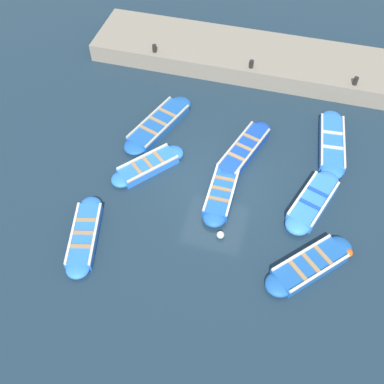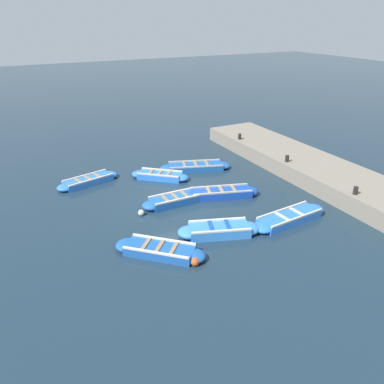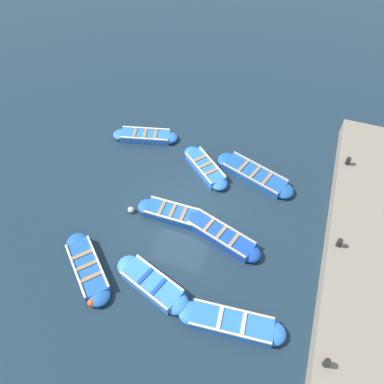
# 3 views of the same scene
# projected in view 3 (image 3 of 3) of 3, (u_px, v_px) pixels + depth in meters

# --- Properties ---
(ground_plane) EXTENTS (120.00, 120.00, 0.00)m
(ground_plane) POSITION_uv_depth(u_px,v_px,m) (181.00, 214.00, 16.16)
(ground_plane) COLOR #1C303F
(boat_mid_row) EXTENTS (3.18, 0.91, 0.42)m
(boat_mid_row) POSITION_uv_depth(u_px,v_px,m) (173.00, 214.00, 15.96)
(boat_mid_row) COLOR #1E59AD
(boat_mid_row) RESTS_ON ground
(boat_tucked) EXTENTS (4.09, 2.22, 0.37)m
(boat_tucked) POSITION_uv_depth(u_px,v_px,m) (254.00, 175.00, 17.38)
(boat_tucked) COLOR #1E59AD
(boat_tucked) RESTS_ON ground
(boat_end_of_row) EXTENTS (2.90, 2.62, 0.39)m
(boat_end_of_row) POSITION_uv_depth(u_px,v_px,m) (205.00, 167.00, 17.65)
(boat_end_of_row) COLOR blue
(boat_end_of_row) RESTS_ON ground
(boat_drifting) EXTENTS (3.12, 3.00, 0.39)m
(boat_drifting) POSITION_uv_depth(u_px,v_px,m) (88.00, 268.00, 14.37)
(boat_drifting) COLOR #1E59AD
(boat_drifting) RESTS_ON ground
(boat_stern_in) EXTENTS (3.40, 1.54, 0.37)m
(boat_stern_in) POSITION_uv_depth(u_px,v_px,m) (145.00, 136.00, 19.03)
(boat_stern_in) COLOR blue
(boat_stern_in) RESTS_ON ground
(boat_bow_out) EXTENTS (3.88, 1.18, 0.40)m
(boat_bow_out) POSITION_uv_depth(u_px,v_px,m) (231.00, 323.00, 13.03)
(boat_bow_out) COLOR blue
(boat_bow_out) RESTS_ON ground
(boat_outer_left) EXTENTS (3.40, 1.95, 0.46)m
(boat_outer_left) POSITION_uv_depth(u_px,v_px,m) (152.00, 284.00, 13.92)
(boat_outer_left) COLOR #3884E0
(boat_outer_left) RESTS_ON ground
(boat_alongside) EXTENTS (3.75, 1.88, 0.44)m
(boat_alongside) POSITION_uv_depth(u_px,v_px,m) (221.00, 235.00, 15.27)
(boat_alongside) COLOR #1947B7
(boat_alongside) RESTS_ON ground
(quay_wall) EXTENTS (3.34, 15.22, 0.84)m
(quay_wall) POSITION_uv_depth(u_px,v_px,m) (370.00, 260.00, 14.29)
(quay_wall) COLOR gray
(quay_wall) RESTS_ON ground
(bollard_north) EXTENTS (0.20, 0.20, 0.35)m
(bollard_north) POSITION_uv_depth(u_px,v_px,m) (327.00, 363.00, 11.42)
(bollard_north) COLOR black
(bollard_north) RESTS_ON quay_wall
(bollard_mid_north) EXTENTS (0.20, 0.20, 0.35)m
(bollard_mid_north) POSITION_uv_depth(u_px,v_px,m) (339.00, 243.00, 14.09)
(bollard_mid_north) COLOR black
(bollard_mid_north) RESTS_ON quay_wall
(bollard_mid_south) EXTENTS (0.20, 0.20, 0.35)m
(bollard_mid_south) POSITION_uv_depth(u_px,v_px,m) (348.00, 161.00, 16.76)
(bollard_mid_south) COLOR black
(bollard_mid_south) RESTS_ON quay_wall
(buoy_orange_near) EXTENTS (0.31, 0.31, 0.31)m
(buoy_orange_near) POSITION_uv_depth(u_px,v_px,m) (92.00, 303.00, 13.51)
(buoy_orange_near) COLOR #E05119
(buoy_orange_near) RESTS_ON ground
(buoy_yellow_far) EXTENTS (0.27, 0.27, 0.27)m
(buoy_yellow_far) POSITION_uv_depth(u_px,v_px,m) (131.00, 210.00, 16.14)
(buoy_yellow_far) COLOR silver
(buoy_yellow_far) RESTS_ON ground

